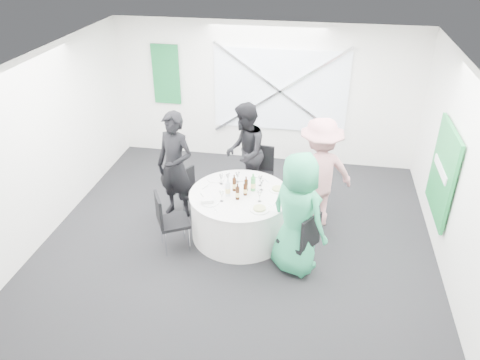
% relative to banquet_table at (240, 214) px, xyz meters
% --- Properties ---
extents(floor, '(6.00, 6.00, 0.00)m').
position_rel_banquet_table_xyz_m(floor, '(0.00, -0.20, -0.38)').
color(floor, black).
rests_on(floor, ground).
extents(ceiling, '(6.00, 6.00, 0.00)m').
position_rel_banquet_table_xyz_m(ceiling, '(0.00, -0.20, 2.42)').
color(ceiling, white).
rests_on(ceiling, wall_back).
extents(wall_back, '(6.00, 0.00, 6.00)m').
position_rel_banquet_table_xyz_m(wall_back, '(0.00, 2.80, 1.02)').
color(wall_back, white).
rests_on(wall_back, floor).
extents(wall_front, '(6.00, 0.00, 6.00)m').
position_rel_banquet_table_xyz_m(wall_front, '(0.00, -3.20, 1.02)').
color(wall_front, white).
rests_on(wall_front, floor).
extents(wall_left, '(0.00, 6.00, 6.00)m').
position_rel_banquet_table_xyz_m(wall_left, '(-3.00, -0.20, 1.02)').
color(wall_left, white).
rests_on(wall_left, floor).
extents(wall_right, '(0.00, 6.00, 6.00)m').
position_rel_banquet_table_xyz_m(wall_right, '(3.00, -0.20, 1.02)').
color(wall_right, white).
rests_on(wall_right, floor).
extents(window_panel, '(2.60, 0.03, 1.60)m').
position_rel_banquet_table_xyz_m(window_panel, '(0.30, 2.76, 1.12)').
color(window_panel, silver).
rests_on(window_panel, wall_back).
extents(window_brace_a, '(2.63, 0.05, 1.84)m').
position_rel_banquet_table_xyz_m(window_brace_a, '(0.30, 2.72, 1.12)').
color(window_brace_a, silver).
rests_on(window_brace_a, window_panel).
extents(window_brace_b, '(2.63, 0.05, 1.84)m').
position_rel_banquet_table_xyz_m(window_brace_b, '(0.30, 2.72, 1.12)').
color(window_brace_b, silver).
rests_on(window_brace_b, window_panel).
extents(green_banner, '(0.55, 0.04, 1.20)m').
position_rel_banquet_table_xyz_m(green_banner, '(-2.00, 2.75, 1.32)').
color(green_banner, '#156D3B').
rests_on(green_banner, wall_back).
extents(green_sign, '(0.05, 1.20, 1.40)m').
position_rel_banquet_table_xyz_m(green_sign, '(2.94, 0.40, 0.82)').
color(green_sign, '#177E37').
rests_on(green_sign, wall_right).
extents(banquet_table, '(1.56, 1.56, 0.76)m').
position_rel_banquet_table_xyz_m(banquet_table, '(0.00, 0.00, 0.00)').
color(banquet_table, silver).
rests_on(banquet_table, floor).
extents(chair_back, '(0.48, 0.49, 0.96)m').
position_rel_banquet_table_xyz_m(chair_back, '(0.15, 1.23, 0.18)').
color(chair_back, black).
rests_on(chair_back, floor).
extents(chair_back_left, '(0.51, 0.50, 0.82)m').
position_rel_banquet_table_xyz_m(chair_back_left, '(-0.91, 0.48, 0.10)').
color(chair_back_left, black).
rests_on(chair_back_left, floor).
extents(chair_back_right, '(0.58, 0.58, 0.91)m').
position_rel_banquet_table_xyz_m(chair_back_right, '(0.96, 0.68, 0.15)').
color(chair_back_right, black).
rests_on(chair_back_right, floor).
extents(chair_front_right, '(0.60, 0.60, 0.95)m').
position_rel_banquet_table_xyz_m(chair_front_right, '(1.02, -0.69, 0.18)').
color(chair_front_right, black).
rests_on(chair_front_right, floor).
extents(chair_front_left, '(0.60, 0.59, 0.96)m').
position_rel_banquet_table_xyz_m(chair_front_left, '(-0.99, -0.55, 0.18)').
color(chair_front_left, black).
rests_on(chair_front_left, floor).
extents(person_man_back_left, '(0.78, 0.64, 1.84)m').
position_rel_banquet_table_xyz_m(person_man_back_left, '(-1.14, 0.40, 0.54)').
color(person_man_back_left, black).
rests_on(person_man_back_left, floor).
extents(person_man_back, '(0.56, 0.91, 1.78)m').
position_rel_banquet_table_xyz_m(person_man_back, '(-0.12, 1.16, 0.51)').
color(person_man_back, black).
rests_on(person_man_back, floor).
extents(person_woman_pink, '(1.32, 1.01, 1.85)m').
position_rel_banquet_table_xyz_m(person_woman_pink, '(1.16, 0.56, 0.54)').
color(person_woman_pink, tan).
rests_on(person_woman_pink, floor).
extents(person_woman_green, '(1.06, 0.99, 1.83)m').
position_rel_banquet_table_xyz_m(person_woman_green, '(0.92, -0.66, 0.53)').
color(person_woman_green, '#299866').
rests_on(person_woman_green, floor).
extents(plate_back, '(0.28, 0.28, 0.01)m').
position_rel_banquet_table_xyz_m(plate_back, '(-0.07, 0.50, 0.39)').
color(plate_back, white).
rests_on(plate_back, banquet_table).
extents(plate_back_left, '(0.28, 0.28, 0.01)m').
position_rel_banquet_table_xyz_m(plate_back_left, '(-0.47, 0.38, 0.39)').
color(plate_back_left, white).
rests_on(plate_back_left, banquet_table).
extents(plate_back_right, '(0.26, 0.26, 0.04)m').
position_rel_banquet_table_xyz_m(plate_back_right, '(0.55, 0.21, 0.40)').
color(plate_back_right, white).
rests_on(plate_back_right, banquet_table).
extents(plate_front_right, '(0.28, 0.28, 0.04)m').
position_rel_banquet_table_xyz_m(plate_front_right, '(0.36, -0.39, 0.40)').
color(plate_front_right, white).
rests_on(plate_front_right, banquet_table).
extents(plate_front_left, '(0.27, 0.27, 0.01)m').
position_rel_banquet_table_xyz_m(plate_front_left, '(-0.39, -0.33, 0.39)').
color(plate_front_left, white).
rests_on(plate_front_left, banquet_table).
extents(napkin, '(0.21, 0.17, 0.05)m').
position_rel_banquet_table_xyz_m(napkin, '(-0.43, -0.34, 0.42)').
color(napkin, silver).
rests_on(napkin, plate_front_left).
extents(beer_bottle_a, '(0.06, 0.06, 0.27)m').
position_rel_banquet_table_xyz_m(beer_bottle_a, '(-0.10, 0.08, 0.49)').
color(beer_bottle_a, '#391A0A').
rests_on(beer_bottle_a, banquet_table).
extents(beer_bottle_b, '(0.06, 0.06, 0.24)m').
position_rel_banquet_table_xyz_m(beer_bottle_b, '(0.07, 0.11, 0.47)').
color(beer_bottle_b, '#391A0A').
rests_on(beer_bottle_b, banquet_table).
extents(beer_bottle_c, '(0.06, 0.06, 0.24)m').
position_rel_banquet_table_xyz_m(beer_bottle_c, '(0.09, -0.02, 0.47)').
color(beer_bottle_c, '#391A0A').
rests_on(beer_bottle_c, banquet_table).
extents(beer_bottle_d, '(0.06, 0.06, 0.27)m').
position_rel_banquet_table_xyz_m(beer_bottle_d, '(-0.01, -0.16, 0.48)').
color(beer_bottle_d, '#391A0A').
rests_on(beer_bottle_d, banquet_table).
extents(green_water_bottle, '(0.08, 0.08, 0.29)m').
position_rel_banquet_table_xyz_m(green_water_bottle, '(0.18, 0.13, 0.49)').
color(green_water_bottle, green).
rests_on(green_water_bottle, banquet_table).
extents(clear_water_bottle, '(0.08, 0.08, 0.29)m').
position_rel_banquet_table_xyz_m(clear_water_bottle, '(-0.17, -0.09, 0.49)').
color(clear_water_bottle, silver).
rests_on(clear_water_bottle, banquet_table).
extents(wine_glass_a, '(0.07, 0.07, 0.17)m').
position_rel_banquet_table_xyz_m(wine_glass_a, '(-0.25, 0.29, 0.50)').
color(wine_glass_a, white).
rests_on(wine_glass_a, banquet_table).
extents(wine_glass_b, '(0.07, 0.07, 0.17)m').
position_rel_banquet_table_xyz_m(wine_glass_b, '(0.27, 0.30, 0.50)').
color(wine_glass_b, white).
rests_on(wine_glass_b, banquet_table).
extents(wine_glass_c, '(0.07, 0.07, 0.17)m').
position_rel_banquet_table_xyz_m(wine_glass_c, '(0.31, 0.16, 0.50)').
color(wine_glass_c, white).
rests_on(wine_glass_c, banquet_table).
extents(wine_glass_d, '(0.07, 0.07, 0.17)m').
position_rel_banquet_table_xyz_m(wine_glass_d, '(-0.10, 0.35, 0.50)').
color(wine_glass_d, white).
rests_on(wine_glass_d, banquet_table).
extents(wine_glass_e, '(0.07, 0.07, 0.17)m').
position_rel_banquet_table_xyz_m(wine_glass_e, '(-0.23, -0.26, 0.50)').
color(wine_glass_e, white).
rests_on(wine_glass_e, banquet_table).
extents(wine_glass_f, '(0.07, 0.07, 0.17)m').
position_rel_banquet_table_xyz_m(wine_glass_f, '(-0.34, 0.25, 0.50)').
color(wine_glass_f, white).
rests_on(wine_glass_f, banquet_table).
extents(wine_glass_g, '(0.07, 0.07, 0.17)m').
position_rel_banquet_table_xyz_m(wine_glass_g, '(0.32, -0.16, 0.50)').
color(wine_glass_g, white).
rests_on(wine_glass_g, banquet_table).
extents(fork_a, '(0.10, 0.13, 0.01)m').
position_rel_banquet_table_xyz_m(fork_a, '(-0.55, -0.17, 0.38)').
color(fork_a, silver).
rests_on(fork_a, banquet_table).
extents(knife_a, '(0.11, 0.12, 0.01)m').
position_rel_banquet_table_xyz_m(knife_a, '(-0.28, -0.50, 0.38)').
color(knife_a, silver).
rests_on(knife_a, banquet_table).
extents(fork_b, '(0.09, 0.14, 0.01)m').
position_rel_banquet_table_xyz_m(fork_b, '(0.56, 0.12, 0.38)').
color(fork_b, silver).
rests_on(fork_b, banquet_table).
extents(knife_b, '(0.10, 0.13, 0.01)m').
position_rel_banquet_table_xyz_m(knife_b, '(0.35, 0.46, 0.38)').
color(knife_b, silver).
rests_on(knife_b, banquet_table).
extents(fork_c, '(0.15, 0.03, 0.01)m').
position_rel_banquet_table_xyz_m(fork_c, '(0.21, 0.53, 0.38)').
color(fork_c, silver).
rests_on(fork_c, banquet_table).
extents(knife_c, '(0.15, 0.02, 0.01)m').
position_rel_banquet_table_xyz_m(knife_c, '(-0.17, 0.55, 0.38)').
color(knife_c, silver).
rests_on(knife_c, banquet_table).
extents(fork_d, '(0.09, 0.13, 0.01)m').
position_rel_banquet_table_xyz_m(fork_d, '(-0.37, 0.44, 0.38)').
color(fork_d, silver).
rests_on(fork_d, banquet_table).
extents(knife_d, '(0.08, 0.14, 0.01)m').
position_rel_banquet_table_xyz_m(knife_d, '(-0.57, 0.09, 0.38)').
color(knife_d, silver).
rests_on(knife_d, banquet_table).
extents(fork_e, '(0.10, 0.13, 0.01)m').
position_rel_banquet_table_xyz_m(fork_e, '(0.36, -0.45, 0.38)').
color(fork_e, silver).
rests_on(fork_e, banquet_table).
extents(knife_e, '(0.11, 0.12, 0.01)m').
position_rel_banquet_table_xyz_m(knife_e, '(0.52, -0.25, 0.38)').
color(knife_e, silver).
rests_on(knife_e, banquet_table).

